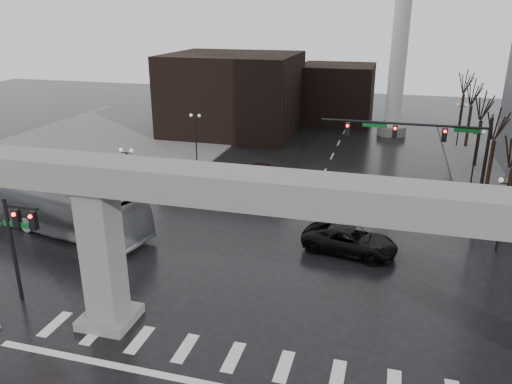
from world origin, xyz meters
The scene contains 22 objects.
ground centered at (0.00, 0.00, 0.00)m, with size 160.00×160.00×0.00m, color black.
sidewalk_nw centered at (-26.00, 36.00, 0.07)m, with size 28.00×36.00×0.15m, color slate.
elevated_guideway centered at (1.26, 0.00, 6.88)m, with size 48.00×2.60×8.70m.
building_far_left centered at (-14.00, 42.00, 5.00)m, with size 16.00×14.00×10.00m, color black.
building_far_mid centered at (-2.00, 52.00, 4.00)m, with size 10.00×10.00×8.00m, color black.
smokestack centered at (6.00, 46.00, 13.35)m, with size 3.60×3.60×30.00m.
signal_mast_arm centered at (8.99, 18.80, 5.83)m, with size 12.12×0.43×8.00m.
signal_left_pole centered at (-12.25, 0.50, 4.07)m, with size 2.30×0.30×6.00m.
lamp_right_0 centered at (13.50, 14.00, 3.47)m, with size 1.22×0.32×5.11m.
lamp_right_1 centered at (13.50, 28.00, 3.47)m, with size 1.22×0.32×5.11m.
lamp_right_2 centered at (13.50, 42.00, 3.47)m, with size 1.22×0.32×5.11m.
lamp_left_0 centered at (-13.50, 14.00, 3.47)m, with size 1.22×0.32×5.11m.
lamp_left_1 centered at (-13.50, 28.00, 3.47)m, with size 1.22×0.32×5.11m.
lamp_left_2 centered at (-13.50, 42.00, 3.47)m, with size 1.22×0.32×5.11m.
tree_right_0 centered at (14.53, 18.02, 2.79)m, with size 1.09×1.58×7.50m.
tree_right_1 centered at (14.53, 26.02, 2.85)m, with size 1.09×1.61×7.67m.
tree_right_2 centered at (14.53, 34.02, 2.91)m, with size 1.10×1.63×7.85m.
tree_right_3 centered at (14.53, 42.02, 2.98)m, with size 1.11×1.66×8.02m.
tree_right_4 centered at (14.53, 50.02, 3.04)m, with size 1.12×1.69×8.19m.
pickup_truck centered at (4.08, 11.21, 0.86)m, with size 2.85×6.18×1.72m, color black.
city_bus centered at (-15.79, 9.01, 1.86)m, with size 3.13×13.37×3.72m, color gray.
far_car centered at (-5.38, 23.46, 0.82)m, with size 1.94×4.83×1.65m, color black.
Camera 1 is at (6.12, -19.04, 15.11)m, focal length 35.00 mm.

